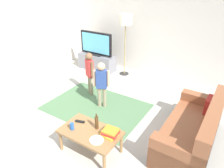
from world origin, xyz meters
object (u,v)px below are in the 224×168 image
child_near_tv (90,70)px  soda_can (72,126)px  floor_lamp (126,23)px  bottle (97,122)px  tv_remote (80,121)px  coffee_table (90,134)px  book_stack (110,133)px  tv_stand (97,62)px  child_center (102,81)px  couch (195,132)px  tv (96,44)px  plate (97,140)px

child_near_tv → soda_can: size_ratio=9.07×
floor_lamp → bottle: 3.35m
tv_remote → soda_can: size_ratio=1.42×
coffee_table → bottle: (0.05, 0.12, 0.17)m
coffee_table → book_stack: (0.33, 0.10, 0.10)m
book_stack → bottle: (-0.28, 0.02, 0.07)m
tv_remote → tv_stand: bearing=104.2°
tv_stand → tv_remote: bearing=-58.7°
child_center → tv_remote: (0.34, -1.14, -0.22)m
tv_stand → couch: (3.46, -1.86, 0.05)m
floor_lamp → book_stack: bearing=-64.3°
tv → couch: 3.96m
plate → book_stack: bearing=64.3°
tv_remote → plate: size_ratio=0.77×
tv → floor_lamp: floor_lamp is taller
tv → book_stack: bearing=-50.1°
child_center → bottle: bearing=-58.3°
tv_stand → coffee_table: size_ratio=1.20×
tv_stand → child_near_tv: size_ratio=1.10×
floor_lamp → child_near_tv: bearing=-94.3°
tv_stand → book_stack: bearing=-50.3°
tv → couch: tv is taller
child_center → plate: 1.63m
bottle → book_stack: bearing=-3.9°
plate → child_center: bearing=122.3°
tv → child_center: 2.19m
floor_lamp → tv_remote: floor_lamp is taller
child_near_tv → couch: bearing=-10.4°
coffee_table → bottle: bearing=67.4°
floor_lamp → child_center: 2.11m
floor_lamp → bottle: floor_lamp is taller
couch → soda_can: bearing=-144.8°
bottle → soda_can: bottle is taller
tv_stand → plate: size_ratio=5.45×
child_near_tv → soda_can: 1.95m
couch → tv_remote: 2.00m
couch → child_near_tv: bearing=169.6°
couch → floor_lamp: 3.48m
soda_can → floor_lamp: bearing=104.6°
child_near_tv → tv: bearing=120.8°
book_stack → floor_lamp: bearing=115.7°
tv_stand → bottle: (2.08, -2.82, 0.30)m
book_stack → plate: bearing=-115.7°
child_center → soda_can: size_ratio=8.96×
floor_lamp → child_near_tv: 1.76m
child_near_tv → bottle: 1.94m
child_near_tv → bottle: child_near_tv is taller
floor_lamp → child_center: floor_lamp is taller
floor_lamp → soda_can: floor_lamp is taller
soda_can → book_stack: bearing=20.0°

